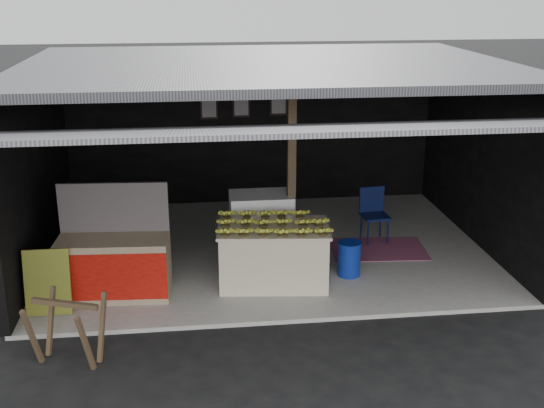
{
  "coord_description": "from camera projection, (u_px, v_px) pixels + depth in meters",
  "views": [
    {
      "loc": [
        -1.16,
        -7.68,
        4.21
      ],
      "look_at": [
        -0.03,
        1.57,
        1.1
      ],
      "focal_mm": 45.0,
      "sensor_mm": 36.0,
      "label": 1
    }
  ],
  "objects": [
    {
      "name": "picture_frames",
      "position": [
        243.0,
        106.0,
        12.67
      ],
      "size": [
        1.62,
        0.04,
        0.46
      ],
      "color": "black",
      "rests_on": "shophouse"
    },
    {
      "name": "ground",
      "position": [
        289.0,
        324.0,
        8.69
      ],
      "size": [
        80.0,
        80.0,
        0.0
      ],
      "primitive_type": "plane",
      "color": "black",
      "rests_on": "ground"
    },
    {
      "name": "concrete_slab",
      "position": [
        267.0,
        248.0,
        11.04
      ],
      "size": [
        7.0,
        5.0,
        0.06
      ],
      "primitive_type": "cube",
      "color": "gray",
      "rests_on": "ground"
    },
    {
      "name": "banana_pile",
      "position": [
        274.0,
        221.0,
        9.44
      ],
      "size": [
        1.52,
        1.01,
        0.17
      ],
      "primitive_type": null,
      "rotation": [
        0.0,
        0.0,
        -0.11
      ],
      "color": "gold",
      "rests_on": "banana_table"
    },
    {
      "name": "green_signboard",
      "position": [
        47.0,
        282.0,
        8.72
      ],
      "size": [
        0.58,
        0.19,
        0.86
      ],
      "primitive_type": "cube",
      "rotation": [
        -0.17,
        0.0,
        0.0
      ],
      "color": "black",
      "rests_on": "concrete_slab"
    },
    {
      "name": "white_crate",
      "position": [
        261.0,
        227.0,
        10.41
      ],
      "size": [
        0.95,
        0.65,
        1.05
      ],
      "rotation": [
        0.0,
        0.0,
        -0.0
      ],
      "color": "white",
      "rests_on": "concrete_slab"
    },
    {
      "name": "water_barrel",
      "position": [
        349.0,
        260.0,
        9.91
      ],
      "size": [
        0.33,
        0.33,
        0.48
      ],
      "primitive_type": "cylinder",
      "color": "navy",
      "rests_on": "concrete_slab"
    },
    {
      "name": "banana_table",
      "position": [
        274.0,
        255.0,
        9.6
      ],
      "size": [
        1.64,
        1.12,
        0.85
      ],
      "rotation": [
        0.0,
        0.0,
        -0.11
      ],
      "color": "beige",
      "rests_on": "concrete_slab"
    },
    {
      "name": "plastic_chair",
      "position": [
        373.0,
        210.0,
        11.18
      ],
      "size": [
        0.45,
        0.45,
        0.89
      ],
      "rotation": [
        0.0,
        0.0,
        0.09
      ],
      "color": "#0A1238",
      "rests_on": "concrete_slab"
    },
    {
      "name": "sawhorse",
      "position": [
        67.0,
        325.0,
        7.65
      ],
      "size": [
        0.89,
        0.89,
        0.79
      ],
      "rotation": [
        0.0,
        0.0,
        -0.35
      ],
      "color": "brown",
      "rests_on": "ground"
    },
    {
      "name": "neighbor_stall",
      "position": [
        114.0,
        264.0,
        9.22
      ],
      "size": [
        1.52,
        0.76,
        1.53
      ],
      "rotation": [
        0.0,
        0.0,
        -0.07
      ],
      "color": "#998466",
      "rests_on": "concrete_slab"
    },
    {
      "name": "magenta_rug",
      "position": [
        378.0,
        249.0,
        10.93
      ],
      "size": [
        1.57,
        1.11,
        0.01
      ],
      "primitive_type": "cube",
      "rotation": [
        0.0,
        0.0,
        -0.08
      ],
      "color": "maroon",
      "rests_on": "concrete_slab"
    },
    {
      "name": "shophouse",
      "position": [
        264.0,
        119.0,
        10.68
      ],
      "size": [
        7.4,
        7.29,
        3.02
      ],
      "color": "black",
      "rests_on": "ground"
    }
  ]
}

